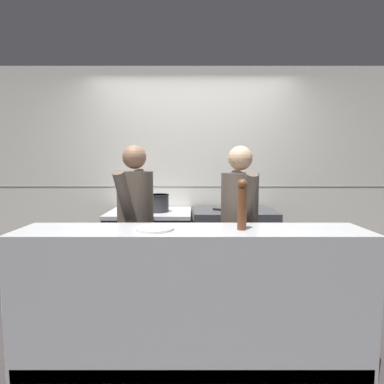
{
  "coord_description": "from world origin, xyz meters",
  "views": [
    {
      "loc": [
        -0.0,
        -2.36,
        1.43
      ],
      "look_at": [
        0.0,
        0.62,
        1.15
      ],
      "focal_mm": 28.0,
      "sensor_mm": 36.0,
      "label": 1
    }
  ],
  "objects_px": {
    "oven_range": "(150,250)",
    "stock_pot": "(159,203)",
    "chefs_knife": "(225,210)",
    "chef_head_cook": "(136,224)",
    "chef_sous": "(239,227)",
    "plated_dish_main": "(155,229)",
    "pepper_mill": "(242,203)"
  },
  "relations": [
    {
      "from": "oven_range",
      "to": "stock_pot",
      "type": "bearing_deg",
      "value": -23.26
    },
    {
      "from": "oven_range",
      "to": "chefs_knife",
      "type": "xyz_separation_m",
      "value": [
        0.84,
        -0.08,
        0.47
      ]
    },
    {
      "from": "stock_pot",
      "to": "chef_head_cook",
      "type": "height_order",
      "value": "chef_head_cook"
    },
    {
      "from": "stock_pot",
      "to": "chef_sous",
      "type": "relative_size",
      "value": 0.15
    },
    {
      "from": "plated_dish_main",
      "to": "pepper_mill",
      "type": "height_order",
      "value": "pepper_mill"
    },
    {
      "from": "chefs_knife",
      "to": "stock_pot",
      "type": "bearing_deg",
      "value": 177.28
    },
    {
      "from": "oven_range",
      "to": "chef_sous",
      "type": "xyz_separation_m",
      "value": [
        0.89,
        -0.76,
        0.43
      ]
    },
    {
      "from": "stock_pot",
      "to": "oven_range",
      "type": "bearing_deg",
      "value": 156.74
    },
    {
      "from": "pepper_mill",
      "to": "chef_sous",
      "type": "bearing_deg",
      "value": 82.64
    },
    {
      "from": "stock_pot",
      "to": "pepper_mill",
      "type": "bearing_deg",
      "value": -60.58
    },
    {
      "from": "pepper_mill",
      "to": "chef_head_cook",
      "type": "distance_m",
      "value": 1.11
    },
    {
      "from": "plated_dish_main",
      "to": "chef_head_cook",
      "type": "bearing_deg",
      "value": 111.34
    },
    {
      "from": "chef_head_cook",
      "to": "chef_sous",
      "type": "xyz_separation_m",
      "value": [
        0.93,
        -0.1,
        -0.01
      ]
    },
    {
      "from": "stock_pot",
      "to": "pepper_mill",
      "type": "xyz_separation_m",
      "value": [
        0.71,
        -1.26,
        0.16
      ]
    },
    {
      "from": "stock_pot",
      "to": "chef_head_cook",
      "type": "relative_size",
      "value": 0.15
    },
    {
      "from": "chef_head_cook",
      "to": "plated_dish_main",
      "type": "bearing_deg",
      "value": -54.0
    },
    {
      "from": "oven_range",
      "to": "pepper_mill",
      "type": "relative_size",
      "value": 2.64
    },
    {
      "from": "chef_head_cook",
      "to": "chef_sous",
      "type": "relative_size",
      "value": 1.01
    },
    {
      "from": "oven_range",
      "to": "chef_sous",
      "type": "height_order",
      "value": "chef_sous"
    },
    {
      "from": "oven_range",
      "to": "chefs_knife",
      "type": "distance_m",
      "value": 0.97
    },
    {
      "from": "oven_range",
      "to": "chef_sous",
      "type": "distance_m",
      "value": 1.24
    },
    {
      "from": "oven_range",
      "to": "chefs_knife",
      "type": "relative_size",
      "value": 2.73
    },
    {
      "from": "stock_pot",
      "to": "chef_head_cook",
      "type": "xyz_separation_m",
      "value": [
        -0.14,
        -0.61,
        -0.11
      ]
    },
    {
      "from": "chefs_knife",
      "to": "chef_sous",
      "type": "distance_m",
      "value": 0.68
    },
    {
      "from": "pepper_mill",
      "to": "chef_head_cook",
      "type": "relative_size",
      "value": 0.22
    },
    {
      "from": "oven_range",
      "to": "stock_pot",
      "type": "relative_size",
      "value": 3.93
    },
    {
      "from": "plated_dish_main",
      "to": "chef_sous",
      "type": "xyz_separation_m",
      "value": [
        0.67,
        0.56,
        -0.11
      ]
    },
    {
      "from": "pepper_mill",
      "to": "oven_range",
      "type": "bearing_deg",
      "value": 122.0
    },
    {
      "from": "oven_range",
      "to": "pepper_mill",
      "type": "height_order",
      "value": "pepper_mill"
    },
    {
      "from": "stock_pot",
      "to": "chef_sous",
      "type": "distance_m",
      "value": 1.07
    },
    {
      "from": "chefs_knife",
      "to": "chef_head_cook",
      "type": "height_order",
      "value": "chef_head_cook"
    },
    {
      "from": "plated_dish_main",
      "to": "chefs_knife",
      "type": "bearing_deg",
      "value": 63.28
    }
  ]
}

